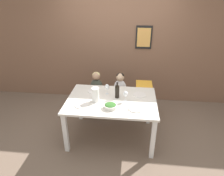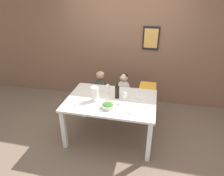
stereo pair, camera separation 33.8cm
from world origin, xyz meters
name	(u,v)px [view 1 (the left image)]	position (x,y,z in m)	size (l,w,h in m)	color
ground_plane	(112,135)	(0.00, 0.00, 0.00)	(14.00, 14.00, 0.00)	#705B4C
wall_back	(119,44)	(0.00, 1.48, 1.35)	(10.00, 0.09, 2.70)	brown
dining_table	(112,104)	(0.00, 0.00, 0.67)	(1.52, 1.06, 0.77)	silver
chair_far_left	(97,97)	(-0.40, 0.75, 0.38)	(0.38, 0.41, 0.45)	silver
chair_far_center	(120,98)	(0.09, 0.75, 0.38)	(0.38, 0.41, 0.45)	silver
chair_right_highchair	(144,91)	(0.58, 0.75, 0.57)	(0.32, 0.35, 0.74)	silver
person_child_left	(96,83)	(-0.40, 0.76, 0.71)	(0.26, 0.17, 0.49)	#3D4238
person_child_center	(120,84)	(0.09, 0.76, 0.71)	(0.26, 0.17, 0.49)	silver
wine_bottle	(117,91)	(0.09, 0.08, 0.88)	(0.07, 0.07, 0.29)	black
paper_towel_roll	(95,95)	(-0.26, -0.09, 0.89)	(0.12, 0.12, 0.25)	white
wine_glass_near	(126,94)	(0.24, -0.04, 0.90)	(0.07, 0.07, 0.19)	white
wine_glass_far	(107,87)	(-0.10, 0.20, 0.90)	(0.07, 0.07, 0.19)	white
salad_bowl_large	(110,106)	(0.01, -0.27, 0.80)	(0.21, 0.21, 0.08)	silver
dinner_plate_front_left	(82,105)	(-0.46, -0.24, 0.77)	(0.22, 0.22, 0.01)	silver
dinner_plate_back_left	(94,91)	(-0.36, 0.27, 0.77)	(0.22, 0.22, 0.01)	silver
dinner_plate_back_right	(140,95)	(0.48, 0.21, 0.77)	(0.22, 0.22, 0.01)	silver
dinner_plate_front_right	(135,109)	(0.41, -0.26, 0.77)	(0.22, 0.22, 0.01)	silver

